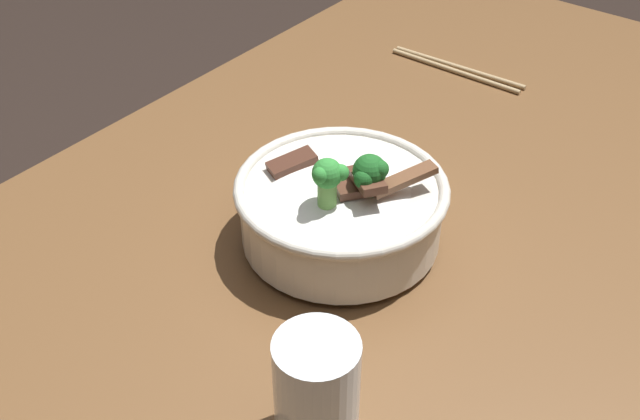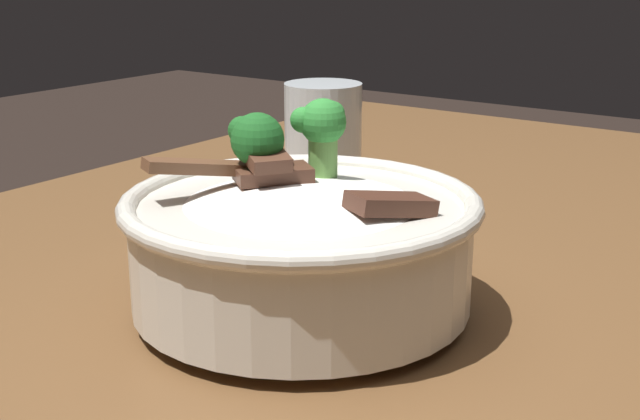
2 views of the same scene
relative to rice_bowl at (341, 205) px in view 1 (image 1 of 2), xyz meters
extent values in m
cube|color=brown|center=(-0.03, 0.01, -0.07)|extent=(1.44, 0.78, 0.04)
cube|color=brown|center=(-0.67, -0.30, -0.46)|extent=(0.09, 0.09, 0.74)
cylinder|color=silver|center=(0.00, 0.00, -0.05)|extent=(0.10, 0.10, 0.01)
cylinder|color=silver|center=(0.00, 0.00, -0.01)|extent=(0.21, 0.21, 0.06)
torus|color=silver|center=(0.00, 0.00, 0.02)|extent=(0.22, 0.22, 0.01)
ellipsoid|color=white|center=(0.00, 0.00, 0.01)|extent=(0.18, 0.18, 0.05)
cube|color=#563323|center=(0.00, 0.03, 0.05)|extent=(0.05, 0.06, 0.02)
cube|color=#563323|center=(0.00, 0.02, 0.04)|extent=(0.05, 0.05, 0.01)
cube|color=#4C2B1E|center=(0.01, -0.06, 0.03)|extent=(0.06, 0.04, 0.02)
cube|color=brown|center=(-0.03, 0.06, 0.04)|extent=(0.07, 0.05, 0.02)
cylinder|color=#6BA84C|center=(0.04, 0.01, 0.04)|extent=(0.02, 0.02, 0.03)
sphere|color=green|center=(0.04, 0.01, 0.07)|extent=(0.03, 0.03, 0.03)
sphere|color=green|center=(0.05, 0.01, 0.07)|extent=(0.02, 0.02, 0.02)
sphere|color=green|center=(0.03, 0.02, 0.07)|extent=(0.02, 0.02, 0.02)
cylinder|color=#7AB256|center=(0.00, 0.03, 0.04)|extent=(0.01, 0.01, 0.02)
sphere|color=#1E6023|center=(0.00, 0.03, 0.06)|extent=(0.03, 0.03, 0.03)
sphere|color=#1E6023|center=(0.01, 0.04, 0.06)|extent=(0.02, 0.02, 0.02)
sphere|color=#1E6023|center=(0.00, 0.04, 0.06)|extent=(0.02, 0.02, 0.02)
cylinder|color=white|center=(0.21, 0.13, 0.00)|extent=(0.07, 0.07, 0.11)
cylinder|color=silver|center=(0.21, 0.13, -0.01)|extent=(0.06, 0.06, 0.07)
cylinder|color=tan|center=(-0.41, -0.10, -0.05)|extent=(0.01, 0.21, 0.01)
cylinder|color=tan|center=(-0.42, -0.10, -0.05)|extent=(0.01, 0.21, 0.01)
camera|label=1|loc=(0.52, 0.37, 0.49)|focal=43.64mm
camera|label=2|loc=(-0.41, -0.31, 0.17)|focal=48.85mm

